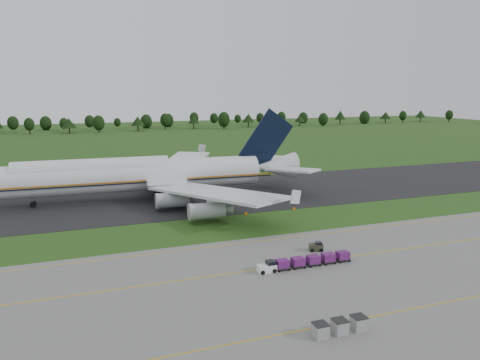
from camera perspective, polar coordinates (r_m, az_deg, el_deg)
name	(u,v)px	position (r m, az deg, el deg)	size (l,w,h in m)	color
ground	(234,226)	(90.89, -0.70, -5.69)	(600.00, 600.00, 0.00)	#234615
apron	(323,299)	(61.90, 10.12, -14.14)	(300.00, 52.00, 0.06)	slate
taxiway	(197,196)	(116.80, -5.26, -1.92)	(300.00, 40.00, 0.08)	black
apron_markings	(298,278)	(67.48, 7.08, -11.81)	(300.00, 30.20, 0.01)	#CA970B
tree_line	(129,121)	(304.81, -13.33, 6.96)	(524.81, 22.18, 11.87)	black
aircraft	(144,175)	(113.67, -11.66, 0.65)	(75.83, 74.12, 21.36)	silver
baggage_train	(304,261)	(71.39, 7.78, -9.81)	(15.07, 1.60, 1.54)	white
utility_cart	(316,247)	(78.43, 9.25, -8.11)	(2.43, 1.87, 1.18)	#363827
uld_row	(340,326)	(54.26, 12.07, -17.06)	(6.38, 1.58, 1.56)	gray
edge_markers	(246,214)	(98.98, 0.73, -4.12)	(23.06, 0.30, 0.60)	orange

